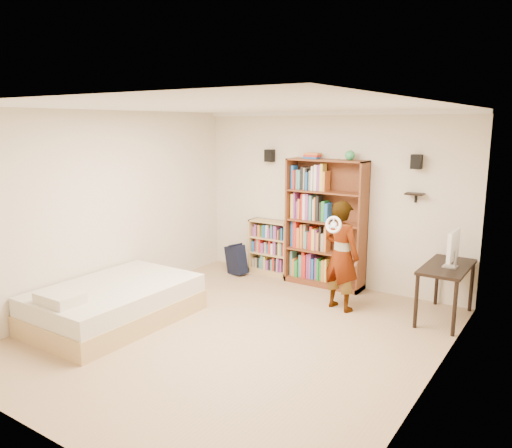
{
  "coord_description": "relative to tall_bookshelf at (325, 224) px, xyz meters",
  "views": [
    {
      "loc": [
        3.34,
        -4.58,
        2.52
      ],
      "look_at": [
        -0.12,
        0.6,
        1.26
      ],
      "focal_mm": 35.0,
      "sensor_mm": 36.0,
      "label": 1
    }
  ],
  "objects": [
    {
      "name": "imac",
      "position": [
        1.98,
        -0.46,
        -0.03
      ],
      "size": [
        0.1,
        0.48,
        0.48
      ],
      "primitive_type": null,
      "rotation": [
        0.0,
        0.0,
        -0.02
      ],
      "color": "silver",
      "rests_on": "computer_desk"
    },
    {
      "name": "wii_wheel",
      "position": [
        0.64,
        -1.1,
        0.24
      ],
      "size": [
        0.23,
        0.09,
        0.23
      ],
      "primitive_type": "torus",
      "rotation": [
        1.36,
        0.0,
        0.0
      ],
      "color": "silver",
      "rests_on": "person"
    },
    {
      "name": "speaker_left",
      "position": [
        -1.08,
        0.08,
        1.01
      ],
      "size": [
        0.14,
        0.12,
        0.2
      ],
      "primitive_type": "cube",
      "color": "black",
      "rests_on": "room_shell"
    },
    {
      "name": "wall_shelf",
      "position": [
        1.32,
        0.09,
        0.56
      ],
      "size": [
        0.25,
        0.16,
        0.02
      ],
      "primitive_type": "cube",
      "color": "black",
      "rests_on": "room_shell"
    },
    {
      "name": "low_bookshelf",
      "position": [
        -1.03,
        0.05,
        -0.53
      ],
      "size": [
        0.73,
        0.28,
        0.92
      ],
      "primitive_type": null,
      "color": "tan",
      "rests_on": "ground"
    },
    {
      "name": "computer_desk",
      "position": [
        1.93,
        -0.4,
        -0.63
      ],
      "size": [
        0.53,
        1.07,
        0.73
      ],
      "primitive_type": null,
      "color": "black",
      "rests_on": "ground"
    },
    {
      "name": "ground",
      "position": [
        -0.03,
        -2.32,
        -0.99
      ],
      "size": [
        4.5,
        5.0,
        0.01
      ],
      "primitive_type": "cube",
      "color": "tan",
      "rests_on": "ground"
    },
    {
      "name": "navy_bag",
      "position": [
        -1.51,
        -0.29,
        -0.74
      ],
      "size": [
        0.43,
        0.34,
        0.51
      ],
      "primitive_type": null,
      "rotation": [
        0.0,
        0.0,
        -0.28
      ],
      "color": "black",
      "rests_on": "ground"
    },
    {
      "name": "person",
      "position": [
        0.64,
        -0.82,
        -0.23
      ],
      "size": [
        0.63,
        0.49,
        1.52
      ],
      "primitive_type": "imported",
      "rotation": [
        0.0,
        0.0,
        2.88
      ],
      "color": "black",
      "rests_on": "ground"
    },
    {
      "name": "crown_molding",
      "position": [
        -0.03,
        -2.32,
        1.68
      ],
      "size": [
        4.5,
        5.0,
        0.06
      ],
      "color": "white",
      "rests_on": "room_shell"
    },
    {
      "name": "daybed",
      "position": [
        -1.59,
        -2.85,
        -0.69
      ],
      "size": [
        1.35,
        2.08,
        0.61
      ],
      "primitive_type": null,
      "color": "silver",
      "rests_on": "ground"
    },
    {
      "name": "room_shell",
      "position": [
        -0.03,
        -2.32,
        0.77
      ],
      "size": [
        4.52,
        5.02,
        2.71
      ],
      "color": "beige",
      "rests_on": "ground"
    },
    {
      "name": "tall_bookshelf",
      "position": [
        0.0,
        0.0,
        0.0
      ],
      "size": [
        1.25,
        0.37,
        1.99
      ],
      "primitive_type": null,
      "color": "brown",
      "rests_on": "ground"
    },
    {
      "name": "speaker_right",
      "position": [
        1.32,
        0.08,
        1.01
      ],
      "size": [
        0.14,
        0.12,
        0.2
      ],
      "primitive_type": "cube",
      "color": "black",
      "rests_on": "room_shell"
    }
  ]
}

